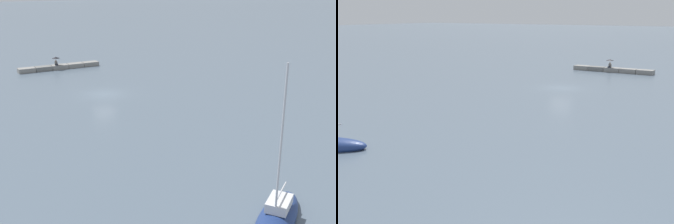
# 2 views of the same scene
# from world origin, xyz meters

# --- Properties ---
(ground_plane) EXTENTS (500.00, 500.00, 0.00)m
(ground_plane) POSITION_xyz_m (0.00, 0.00, 0.00)
(ground_plane) COLOR slate
(seawall_pier) EXTENTS (11.91, 1.45, 0.64)m
(seawall_pier) POSITION_xyz_m (0.00, -16.82, 0.32)
(seawall_pier) COLOR gray
(seawall_pier) RESTS_ON ground_plane
(person_seated_grey_left) EXTENTS (0.40, 0.60, 0.73)m
(person_seated_grey_left) POSITION_xyz_m (0.47, -16.81, 0.90)
(person_seated_grey_left) COLOR #1E2333
(person_seated_grey_left) RESTS_ON seawall_pier
(umbrella_open_black) EXTENTS (1.14, 1.14, 1.26)m
(umbrella_open_black) POSITION_xyz_m (0.47, -16.79, 1.74)
(umbrella_open_black) COLOR black
(umbrella_open_black) RESTS_ON seawall_pier
(sailboat_navy_near) EXTENTS (6.58, 5.04, 9.12)m
(sailboat_navy_near) POSITION_xyz_m (2.52, 29.80, 0.33)
(sailboat_navy_near) COLOR navy
(sailboat_navy_near) RESTS_ON ground_plane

